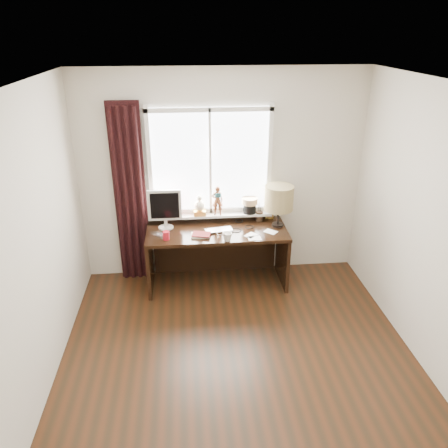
{
  "coord_description": "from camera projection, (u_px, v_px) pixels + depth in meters",
  "views": [
    {
      "loc": [
        -0.47,
        -3.13,
        3.0
      ],
      "look_at": [
        -0.05,
        1.25,
        1.0
      ],
      "focal_mm": 35.0,
      "sensor_mm": 36.0,
      "label": 1
    }
  ],
  "objects": [
    {
      "name": "red_cup",
      "position": [
        166.0,
        235.0,
        5.02
      ],
      "size": [
        0.08,
        0.08,
        0.1
      ],
      "primitive_type": "cylinder",
      "color": "#A9131E",
      "rests_on": "desk"
    },
    {
      "name": "icon_frame",
      "position": [
        270.0,
        214.0,
        5.57
      ],
      "size": [
        0.1,
        0.04,
        0.13
      ],
      "color": "gold",
      "rests_on": "desk"
    },
    {
      "name": "wall_right",
      "position": [
        447.0,
        244.0,
        3.73
      ],
      "size": [
        0.0,
        4.0,
        2.6
      ],
      "primitive_type": "cube",
      "rotation": [
        1.57,
        0.0,
        1.57
      ],
      "color": "beige",
      "rests_on": "ground"
    },
    {
      "name": "wall_back",
      "position": [
        222.0,
        177.0,
        5.39
      ],
      "size": [
        3.5,
        0.0,
        2.6
      ],
      "primitive_type": "cube",
      "rotation": [
        1.57,
        0.0,
        0.0
      ],
      "color": "beige",
      "rests_on": "ground"
    },
    {
      "name": "notebook_stack",
      "position": [
        201.0,
        235.0,
        5.12
      ],
      "size": [
        0.24,
        0.19,
        0.03
      ],
      "color": "beige",
      "rests_on": "desk"
    },
    {
      "name": "desk",
      "position": [
        216.0,
        244.0,
        5.47
      ],
      "size": [
        1.7,
        0.7,
        0.75
      ],
      "color": "black",
      "rests_on": "floor"
    },
    {
      "name": "floor",
      "position": [
        242.0,
        375.0,
        4.12
      ],
      "size": [
        3.5,
        4.0,
        0.0
      ],
      "primitive_type": "cube",
      "color": "#3B1E0E",
      "rests_on": "ground"
    },
    {
      "name": "loose_papers",
      "position": [
        259.0,
        235.0,
        5.15
      ],
      "size": [
        0.43,
        0.31,
        0.0
      ],
      "color": "white",
      "rests_on": "desk"
    },
    {
      "name": "wall_left",
      "position": [
        24.0,
        263.0,
        3.43
      ],
      "size": [
        0.0,
        4.0,
        2.6
      ],
      "primitive_type": "cube",
      "rotation": [
        1.57,
        0.0,
        1.57
      ],
      "color": "beige",
      "rests_on": "ground"
    },
    {
      "name": "laptop",
      "position": [
        219.0,
        230.0,
        5.24
      ],
      "size": [
        0.36,
        0.26,
        0.03
      ],
      "primitive_type": "imported",
      "rotation": [
        0.0,
        0.0,
        0.18
      ],
      "color": "silver",
      "rests_on": "desk"
    },
    {
      "name": "mug",
      "position": [
        227.0,
        236.0,
        4.99
      ],
      "size": [
        0.15,
        0.15,
        0.11
      ],
      "primitive_type": "imported",
      "rotation": [
        0.0,
        0.0,
        0.76
      ],
      "color": "white",
      "rests_on": "desk"
    },
    {
      "name": "desk_cables",
      "position": [
        241.0,
        227.0,
        5.35
      ],
      "size": [
        0.32,
        0.41,
        0.01
      ],
      "color": "black",
      "rests_on": "desk"
    },
    {
      "name": "window",
      "position": [
        210.0,
        179.0,
        5.33
      ],
      "size": [
        1.52,
        0.21,
        1.4
      ],
      "color": "white",
      "rests_on": "ground"
    },
    {
      "name": "curtain",
      "position": [
        130.0,
        197.0,
        5.29
      ],
      "size": [
        0.38,
        0.09,
        2.25
      ],
      "color": "black",
      "rests_on": "floor"
    },
    {
      "name": "table_lamp",
      "position": [
        279.0,
        198.0,
        5.24
      ],
      "size": [
        0.35,
        0.35,
        0.52
      ],
      "color": "black",
      "rests_on": "desk"
    },
    {
      "name": "ceiling",
      "position": [
        248.0,
        89.0,
        3.04
      ],
      "size": [
        3.5,
        4.0,
        0.0
      ],
      "primitive_type": "cube",
      "color": "white",
      "rests_on": "wall_back"
    },
    {
      "name": "monitor",
      "position": [
        165.0,
        207.0,
        5.22
      ],
      "size": [
        0.4,
        0.18,
        0.49
      ],
      "color": "beige",
      "rests_on": "desk"
    },
    {
      "name": "brush_holder",
      "position": [
        259.0,
        216.0,
        5.51
      ],
      "size": [
        0.09,
        0.09,
        0.25
      ],
      "color": "black",
      "rests_on": "desk"
    }
  ]
}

